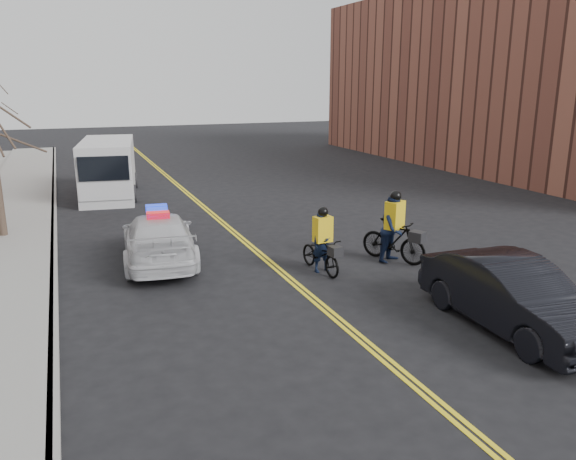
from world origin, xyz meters
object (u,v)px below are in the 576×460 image
at_px(dark_sedan, 512,295).
at_px(cyclist_far, 394,234).
at_px(cargo_van, 108,170).
at_px(police_cruiser, 159,238).
at_px(cyclist_near, 323,249).

bearing_deg(dark_sedan, cyclist_far, 88.81).
height_order(cargo_van, cyclist_far, cargo_van).
bearing_deg(police_cruiser, cyclist_far, 164.93).
xyz_separation_m(police_cruiser, cargo_van, (-0.50, 10.87, 0.53)).
xyz_separation_m(cyclist_near, cyclist_far, (2.39, 0.06, 0.20)).
height_order(cargo_van, cyclist_near, cargo_van).
distance_m(police_cruiser, cyclist_near, 4.92).
relative_size(cargo_van, cyclist_far, 2.97).
relative_size(cyclist_near, cyclist_far, 0.91).
bearing_deg(cyclist_far, cargo_van, 89.87).
xyz_separation_m(police_cruiser, cyclist_near, (4.15, -2.65, -0.09)).
relative_size(police_cruiser, cyclist_far, 2.42).
bearing_deg(cargo_van, dark_sedan, -61.96).
distance_m(cargo_van, cyclist_near, 14.31).
bearing_deg(cyclist_far, dark_sedan, -120.18).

